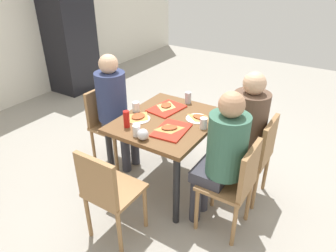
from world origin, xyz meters
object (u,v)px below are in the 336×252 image
Objects in this scene: person_in_red at (222,151)px; pizza_slice_d at (200,117)px; chair_left_end at (107,190)px; pizza_slice_b at (166,106)px; tray_red_far at (167,109)px; plastic_cup_b at (204,123)px; drink_fridge at (70,36)px; soda_can at (188,98)px; paper_plate_center at (139,119)px; paper_plate_near_edge at (197,119)px; chair_far_side at (107,120)px; person_far_side at (115,103)px; chair_near_right at (256,152)px; pizza_slice_a at (169,128)px; plastic_cup_c at (137,131)px; foil_bundle at (143,134)px; condiment_bottle at (126,119)px; chair_near_left at (236,182)px; tray_red_near at (172,130)px; plastic_cup_a at (136,107)px; main_table at (168,129)px; person_in_brown_jacket at (244,126)px; pizza_slice_c at (138,117)px.

person_in_red reaches higher than pizza_slice_d.
pizza_slice_b is (1.10, 0.15, 0.26)m from chair_left_end.
tray_red_far is 0.04m from pizza_slice_b.
plastic_cup_b is 3.49m from drink_fridge.
soda_can is (0.41, 0.39, 0.01)m from plastic_cup_b.
paper_plate_center and paper_plate_near_edge have the same top height.
person_far_side is (-0.00, -0.14, 0.25)m from chair_far_side.
chair_near_right is 0.85m from pizza_slice_a.
foil_bundle is at bearing -106.51° from plastic_cup_c.
plastic_cup_b is (-0.18, -0.52, 0.03)m from pizza_slice_b.
drink_fridge is at bearing 56.78° from condiment_bottle.
paper_plate_center is 0.59m from pizza_slice_d.
chair_near_left and chair_near_right have the same top height.
chair_near_right is 8.69× the size of plastic_cup_c.
chair_near_left is at bearing -99.73° from person_far_side.
pizza_slice_d is 0.66m from plastic_cup_c.
chair_far_side is 0.75m from tray_red_far.
person_in_red reaches higher than soda_can.
pizza_slice_b is (0.05, 0.39, 0.02)m from paper_plate_near_edge.
person_far_side is 0.73m from plastic_cup_c.
chair_far_side is 2.41× the size of tray_red_near.
paper_plate_center is (0.10, 0.91, -0.00)m from person_in_red.
paper_plate_near_edge is 2.20× the size of plastic_cup_c.
paper_plate_center is at bearing -104.84° from chair_far_side.
foil_bundle is at bearing 158.46° from pizza_slice_d.
plastic_cup_a is at bearing 22.84° from chair_left_end.
person_in_red and person_far_side have the same top height.
person_in_red is at bearing -114.91° from drink_fridge.
chair_left_end is at bearing -172.43° from plastic_cup_c.
paper_plate_center is (-0.15, -0.44, -0.00)m from person_far_side.
chair_near_left is 0.68× the size of person_in_red.
pizza_slice_a is at bearing -94.01° from paper_plate_center.
plastic_cup_c is (-0.41, 0.06, 0.16)m from main_table.
chair_near_right is at bearing -15.41° from person_in_red.
person_in_brown_jacket is 0.45m from paper_plate_near_edge.
chair_far_side is at bearing -124.13° from drink_fridge.
person_in_red is 0.60m from paper_plate_near_edge.
condiment_bottle is at bearing 66.04° from plastic_cup_c.
person_in_brown_jacket is 3.70m from drink_fridge.
chair_near_right reaches higher than plastic_cup_a.
pizza_slice_c is at bearing 42.85° from foil_bundle.
tray_red_far is at bearing -71.85° from person_far_side.
person_in_red is 0.51m from person_in_brown_jacket.
pizza_slice_c is (-0.39, 0.93, 0.01)m from person_in_brown_jacket.
chair_near_left is 0.86m from foil_bundle.
main_table is 0.30m from paper_plate_near_edge.
chair_near_right reaches higher than tray_red_near.
plastic_cup_a is 0.82× the size of soda_can.
plastic_cup_a is at bearing -119.51° from drink_fridge.
chair_near_right is at bearing -69.96° from pizza_slice_c.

